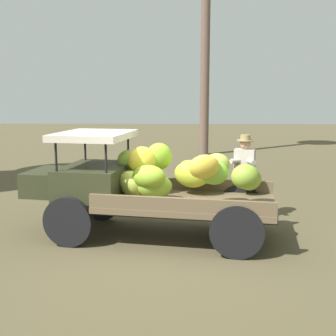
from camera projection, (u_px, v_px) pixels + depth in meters
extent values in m
plane|color=brown|center=(158.00, 242.00, 7.59)|extent=(60.00, 60.00, 0.00)
cube|color=#2E311C|center=(163.00, 211.00, 7.79)|extent=(4.02, 1.11, 0.16)
cylinder|color=black|center=(68.00, 222.00, 7.31)|extent=(0.87, 0.28, 0.86)
cylinder|color=black|center=(101.00, 199.00, 8.85)|extent=(0.87, 0.28, 0.86)
cylinder|color=black|center=(237.00, 232.00, 6.77)|extent=(0.87, 0.28, 0.86)
cylinder|color=black|center=(240.00, 206.00, 8.32)|extent=(0.87, 0.28, 0.86)
cube|color=brown|center=(187.00, 202.00, 7.68)|extent=(3.25, 2.20, 0.10)
cube|color=brown|center=(180.00, 205.00, 6.88)|extent=(2.97, 0.58, 0.22)
cube|color=brown|center=(194.00, 184.00, 8.42)|extent=(2.97, 0.58, 0.22)
cube|color=#2E311C|center=(95.00, 181.00, 7.95)|extent=(1.34, 1.68, 0.55)
cube|color=#2E311C|center=(50.00, 182.00, 8.13)|extent=(0.87, 1.17, 0.44)
cylinder|color=black|center=(56.00, 155.00, 7.32)|extent=(0.04, 0.04, 0.55)
cylinder|color=black|center=(85.00, 146.00, 8.57)|extent=(0.04, 0.04, 0.55)
cylinder|color=black|center=(106.00, 156.00, 7.15)|extent=(0.04, 0.04, 0.55)
cylinder|color=black|center=(128.00, 147.00, 8.40)|extent=(0.04, 0.04, 0.55)
cube|color=beige|center=(94.00, 135.00, 7.81)|extent=(1.46, 1.70, 0.12)
ellipsoid|color=#90B82D|center=(149.00, 177.00, 7.47)|extent=(0.73, 0.71, 0.54)
ellipsoid|color=gold|center=(204.00, 167.00, 7.06)|extent=(0.64, 0.61, 0.51)
ellipsoid|color=gold|center=(142.00, 160.00, 7.85)|extent=(0.70, 0.67, 0.56)
ellipsoid|color=#87C439|center=(214.00, 173.00, 7.25)|extent=(0.49, 0.35, 0.41)
ellipsoid|color=#8AB93E|center=(129.00, 160.00, 8.15)|extent=(0.69, 0.69, 0.44)
ellipsoid|color=#88AC34|center=(245.00, 177.00, 7.21)|extent=(0.58, 0.64, 0.56)
ellipsoid|color=#8DC02B|center=(159.00, 156.00, 8.06)|extent=(0.65, 0.62, 0.52)
ellipsoid|color=gold|center=(191.00, 173.00, 8.10)|extent=(0.74, 0.73, 0.59)
ellipsoid|color=#8BB431|center=(155.00, 187.00, 7.57)|extent=(0.74, 0.63, 0.45)
ellipsoid|color=#92B638|center=(250.00, 179.00, 7.99)|extent=(0.58, 0.54, 0.43)
ellipsoid|color=#B2CE4B|center=(217.00, 165.00, 8.08)|extent=(0.56, 0.49, 0.45)
ellipsoid|color=gold|center=(192.00, 174.00, 7.94)|extent=(0.80, 0.71, 0.57)
ellipsoid|color=#A5BF44|center=(208.00, 171.00, 8.12)|extent=(0.59, 0.60, 0.58)
ellipsoid|color=#BBD049|center=(131.00, 184.00, 7.66)|extent=(0.76, 0.76, 0.58)
cylinder|color=#3E4745|center=(250.00, 201.00, 8.83)|extent=(0.15, 0.15, 0.82)
cylinder|color=#3E4745|center=(237.00, 200.00, 8.91)|extent=(0.15, 0.15, 0.82)
cube|color=#BDB0A5|center=(245.00, 165.00, 8.75)|extent=(0.46, 0.35, 0.64)
cylinder|color=#BDB0A5|center=(249.00, 161.00, 8.61)|extent=(0.23, 0.41, 0.10)
cylinder|color=#BDB0A5|center=(239.00, 161.00, 8.67)|extent=(0.39, 0.30, 0.10)
sphere|color=tan|center=(245.00, 144.00, 8.68)|extent=(0.22, 0.22, 0.22)
cylinder|color=#958152|center=(245.00, 140.00, 8.67)|extent=(0.34, 0.34, 0.02)
cylinder|color=#958152|center=(245.00, 137.00, 8.66)|extent=(0.20, 0.20, 0.10)
ellipsoid|color=#8AAD41|center=(234.00, 200.00, 9.92)|extent=(0.70, 0.62, 0.35)
cylinder|color=brown|center=(205.00, 49.00, 17.73)|extent=(0.38, 0.38, 8.71)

